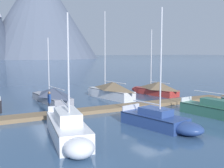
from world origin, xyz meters
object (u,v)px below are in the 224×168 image
at_px(sailboat_mid_dock_starboard, 161,120).
at_px(sailboat_outer_slip, 222,111).
at_px(sailboat_mid_dock_port, 51,95).
at_px(sailboat_end_of_dock, 155,88).
at_px(sailboat_second_berth, 69,129).
at_px(sailboat_far_berth, 110,90).
at_px(person_on_dock, 49,101).

relative_size(sailboat_mid_dock_starboard, sailboat_outer_slip, 1.04).
relative_size(sailboat_mid_dock_port, sailboat_end_of_dock, 1.01).
bearing_deg(sailboat_end_of_dock, sailboat_second_berth, -142.90).
relative_size(sailboat_far_berth, sailboat_outer_slip, 1.24).
xyz_separation_m(sailboat_second_berth, sailboat_mid_dock_port, (2.92, 12.64, 0.02)).
bearing_deg(sailboat_second_berth, sailboat_mid_dock_starboard, -4.15).
bearing_deg(sailboat_outer_slip, sailboat_far_berth, 103.16).
relative_size(sailboat_mid_dock_starboard, sailboat_end_of_dock, 1.03).
height_order(sailboat_far_berth, sailboat_end_of_dock, sailboat_far_berth).
bearing_deg(sailboat_outer_slip, person_on_dock, 148.57).
bearing_deg(sailboat_mid_dock_port, sailboat_outer_slip, -55.29).
relative_size(sailboat_mid_dock_port, sailboat_far_berth, 0.82).
height_order(sailboat_second_berth, person_on_dock, sailboat_second_berth).
distance_m(sailboat_mid_dock_port, sailboat_end_of_dock, 12.21).
distance_m(sailboat_second_berth, person_on_dock, 6.41).
distance_m(sailboat_second_berth, sailboat_end_of_dock, 18.90).
distance_m(sailboat_outer_slip, sailboat_end_of_dock, 12.29).
xyz_separation_m(sailboat_far_berth, person_on_dock, (-8.34, -5.36, 0.38)).
height_order(sailboat_mid_dock_starboard, sailboat_far_berth, sailboat_far_berth).
xyz_separation_m(sailboat_mid_dock_port, sailboat_mid_dock_starboard, (3.30, -13.09, -0.17)).
xyz_separation_m(sailboat_mid_dock_starboard, sailboat_outer_slip, (5.80, -0.06, 0.04)).
bearing_deg(sailboat_far_berth, sailboat_mid_dock_port, 171.44).
relative_size(sailboat_far_berth, person_on_dock, 5.51).
relative_size(sailboat_far_berth, sailboat_end_of_dock, 1.23).
xyz_separation_m(sailboat_far_berth, sailboat_end_of_dock, (5.89, -0.30, -0.14)).
bearing_deg(sailboat_mid_dock_port, sailboat_end_of_dock, -5.81).
height_order(sailboat_end_of_dock, person_on_dock, sailboat_end_of_dock).
relative_size(sailboat_mid_dock_starboard, sailboat_far_berth, 0.84).
relative_size(sailboat_mid_dock_port, sailboat_mid_dock_starboard, 0.98).
height_order(sailboat_mid_dock_starboard, sailboat_end_of_dock, sailboat_mid_dock_starboard).
bearing_deg(sailboat_second_berth, sailboat_far_berth, 51.88).
height_order(sailboat_second_berth, sailboat_end_of_dock, sailboat_end_of_dock).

